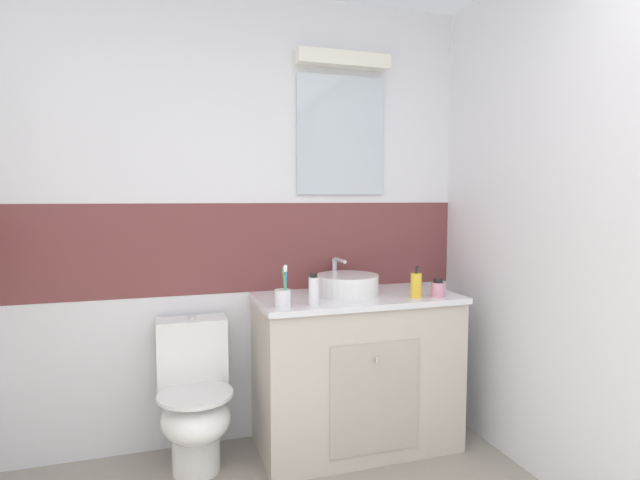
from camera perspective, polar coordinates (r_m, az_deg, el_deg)
The scene contains 9 objects.
wall_back_tiled at distance 2.89m, azimuth -8.70°, elevation 2.37°, with size 3.20×0.20×2.50m.
wall_right_plain at distance 2.40m, azimuth 30.51°, elevation 1.03°, with size 0.10×3.48×2.50m, color white.
vanity_cabinet at distance 2.89m, azimuth 4.07°, elevation -14.50°, with size 1.09×0.56×0.85m.
sink_basin at distance 2.77m, azimuth 3.03°, elevation -4.99°, with size 0.35×0.39×0.19m.
toilet at distance 2.76m, azimuth -14.02°, elevation -17.20°, with size 0.37×0.50×0.76m.
toothbrush_cup at distance 2.47m, azimuth -4.22°, elevation -6.45°, with size 0.08×0.08×0.21m.
soap_dispenser at distance 2.74m, azimuth 10.83°, elevation -5.04°, with size 0.06×0.06×0.17m.
deodorant_spray_can at distance 2.50m, azimuth -0.71°, elevation -5.69°, with size 0.05×0.05×0.16m.
hair_gel_jar at distance 2.78m, azimuth 13.20°, elevation -5.39°, with size 0.07×0.07×0.10m.
Camera 1 is at (-0.44, -0.40, 1.38)m, focal length 28.25 mm.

